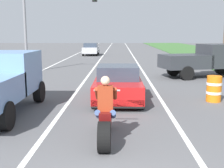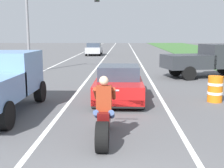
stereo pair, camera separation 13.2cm
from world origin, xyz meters
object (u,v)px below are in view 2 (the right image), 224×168
object	(u,v)px
pickup_truck_right_shoulder_dark_grey	(207,59)
distant_car_far_ahead	(94,49)
sports_car_red	(119,84)
traffic_light_mast_near	(51,12)
construction_barrel_nearest	(215,89)
motorcycle_with_rider	(104,118)

from	to	relation	value
pickup_truck_right_shoulder_dark_grey	distant_car_far_ahead	bearing A→B (deg)	115.53
sports_car_red	traffic_light_mast_near	world-z (taller)	traffic_light_mast_near
sports_car_red	traffic_light_mast_near	size ratio (longest dim) A/B	0.72
traffic_light_mast_near	distant_car_far_ahead	distance (m)	16.51
pickup_truck_right_shoulder_dark_grey	distant_car_far_ahead	distance (m)	19.97
distant_car_far_ahead	traffic_light_mast_near	bearing A→B (deg)	-94.25
traffic_light_mast_near	construction_barrel_nearest	size ratio (longest dim) A/B	6.00
sports_car_red	traffic_light_mast_near	distance (m)	9.88
pickup_truck_right_shoulder_dark_grey	distant_car_far_ahead	size ratio (longest dim) A/B	1.29
motorcycle_with_rider	construction_barrel_nearest	bearing A→B (deg)	47.85
distant_car_far_ahead	motorcycle_with_rider	bearing A→B (deg)	-83.85
construction_barrel_nearest	distant_car_far_ahead	size ratio (longest dim) A/B	0.25
traffic_light_mast_near	construction_barrel_nearest	xyz separation A→B (m)	(8.30, -8.40, -3.53)
sports_car_red	traffic_light_mast_near	xyz separation A→B (m)	(-4.60, 8.06, 3.40)
sports_car_red	construction_barrel_nearest	world-z (taller)	sports_car_red
traffic_light_mast_near	distant_car_far_ahead	size ratio (longest dim) A/B	1.50
motorcycle_with_rider	pickup_truck_right_shoulder_dark_grey	xyz separation A→B (m)	(5.49, 10.93, 0.51)
traffic_light_mast_near	sports_car_red	bearing A→B (deg)	-60.30
traffic_light_mast_near	pickup_truck_right_shoulder_dark_grey	bearing A→B (deg)	-10.83
sports_car_red	distant_car_far_ahead	bearing A→B (deg)	97.99
distant_car_far_ahead	pickup_truck_right_shoulder_dark_grey	bearing A→B (deg)	-64.47
motorcycle_with_rider	pickup_truck_right_shoulder_dark_grey	bearing A→B (deg)	63.32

